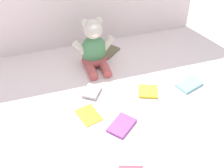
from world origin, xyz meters
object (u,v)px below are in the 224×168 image
(book_case_4, at_px, (92,92))
(book_case_5, at_px, (189,84))
(book_case_3, at_px, (122,125))
(book_case_0, at_px, (148,91))
(book_case_1, at_px, (89,115))
(book_case_2, at_px, (110,52))
(teddy_bear, at_px, (94,49))

(book_case_4, distance_m, book_case_5, 0.52)
(book_case_3, relative_size, book_case_4, 1.32)
(book_case_4, bearing_deg, book_case_0, 19.63)
(book_case_0, height_order, book_case_1, book_case_0)
(book_case_1, xyz_separation_m, book_case_5, (0.56, 0.05, 0.00))
(book_case_1, distance_m, book_case_4, 0.16)
(book_case_0, relative_size, book_case_1, 0.78)
(book_case_0, height_order, book_case_2, book_case_0)
(book_case_4, height_order, book_case_5, book_case_4)
(book_case_1, height_order, book_case_5, book_case_5)
(book_case_1, height_order, book_case_2, book_case_2)
(book_case_0, relative_size, book_case_4, 0.98)
(book_case_1, relative_size, book_case_5, 0.94)
(teddy_bear, height_order, book_case_2, teddy_bear)
(book_case_2, bearing_deg, book_case_5, 176.87)
(teddy_bear, xyz_separation_m, book_case_0, (0.20, -0.32, -0.10))
(teddy_bear, relative_size, book_case_3, 2.19)
(book_case_1, xyz_separation_m, book_case_2, (0.25, 0.47, 0.00))
(book_case_5, bearing_deg, book_case_3, -88.67)
(book_case_1, distance_m, book_case_2, 0.53)
(book_case_2, xyz_separation_m, book_case_4, (-0.20, -0.32, 0.00))
(book_case_3, relative_size, book_case_5, 0.99)
(teddy_bear, relative_size, book_case_2, 2.13)
(teddy_bear, height_order, book_case_0, teddy_bear)
(book_case_3, xyz_separation_m, book_case_5, (0.44, 0.17, 0.00))
(book_case_3, height_order, book_case_4, book_case_4)
(book_case_2, bearing_deg, book_case_4, 108.93)
(teddy_bear, distance_m, book_case_3, 0.51)
(book_case_1, relative_size, book_case_2, 0.93)
(book_case_1, bearing_deg, book_case_5, -9.60)
(book_case_2, bearing_deg, teddy_bear, 87.09)
(book_case_1, xyz_separation_m, book_case_3, (0.13, -0.11, 0.00))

